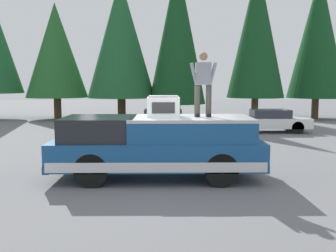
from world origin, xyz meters
The scene contains 11 objects.
ground_plane centered at (0.00, 0.00, 0.00)m, with size 90.00×90.00×0.00m, color slate.
pickup_truck centered at (0.17, 0.08, 0.87)m, with size 2.01×5.54×1.65m.
compressor_unit centered at (0.17, -0.09, 1.93)m, with size 0.65×0.84×0.56m.
person_on_truck_bed centered at (0.19, -1.13, 2.55)m, with size 0.29×0.72×1.69m.
parked_car_white centered at (9.73, -5.48, 0.58)m, with size 1.64×4.10×1.16m.
parked_car_grey centered at (9.83, 0.01, 0.58)m, with size 1.64×4.10×1.16m.
conifer_far_left centered at (17.03, -10.72, 5.75)m, with size 3.97×3.97×10.08m.
conifer_left centered at (15.66, -6.16, 5.83)m, with size 3.74×3.74×10.15m.
conifer_center_left centered at (16.42, -1.03, 5.81)m, with size 3.84×3.84×10.55m.
conifer_center_right centered at (16.86, 2.79, 5.50)m, with size 4.62×4.62×9.55m.
conifer_right centered at (17.19, 7.29, 4.70)m, with size 4.22×4.22×7.93m.
Camera 1 is at (-10.06, -0.09, 2.57)m, focal length 41.68 mm.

